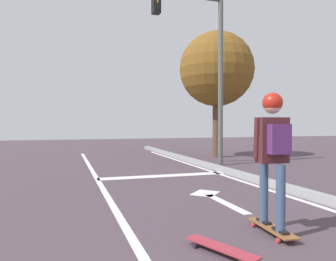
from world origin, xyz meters
The scene contains 11 objects.
lane_line_center centered at (-0.07, 6.00, 0.00)m, with size 0.12×20.00×0.01m, color silver.
lane_line_curbside centered at (3.18, 6.00, 0.00)m, with size 0.12×20.00×0.01m, color silver.
stop_bar centered at (1.63, 8.96, 0.00)m, with size 3.40×0.40×0.01m, color silver.
lane_arrow_stem centered at (1.80, 5.85, 0.00)m, with size 0.16×1.40×0.01m, color silver.
lane_arrow_head centered at (1.80, 6.70, 0.00)m, with size 0.56×0.44×0.01m, color silver.
curb_strip centered at (3.43, 6.00, 0.07)m, with size 0.24×24.00×0.14m, color #949595.
skateboard centered at (1.62, 4.32, 0.07)m, with size 0.27×0.87×0.08m.
skater centered at (1.61, 4.30, 1.14)m, with size 0.46×0.62×1.67m.
spare_skateboard centered at (0.72, 3.95, 0.07)m, with size 0.52×0.87×0.08m.
traffic_signal_mast centered at (3.15, 10.46, 3.90)m, with size 4.48×0.34×5.84m.
roadside_tree centered at (5.09, 12.80, 3.59)m, with size 3.04×3.04×5.13m.
Camera 1 is at (-0.82, 0.97, 1.37)m, focal length 34.16 mm.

